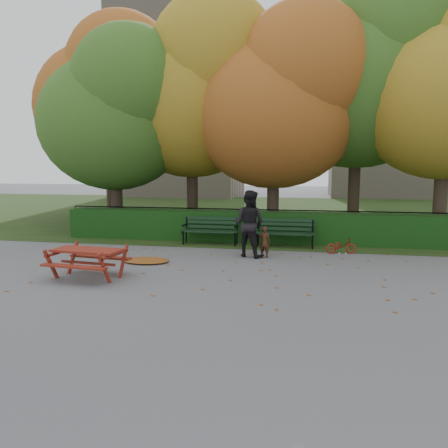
% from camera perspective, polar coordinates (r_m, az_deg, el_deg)
% --- Properties ---
extents(ground, '(90.00, 90.00, 0.00)m').
position_cam_1_polar(ground, '(10.45, 0.74, -6.46)').
color(ground, slate).
rests_on(ground, ground).
extents(grass_strip, '(90.00, 90.00, 0.00)m').
position_cam_1_polar(grass_strip, '(24.17, 6.68, 1.57)').
color(grass_strip, '#1B3313').
rests_on(grass_strip, ground).
extents(building_left, '(10.00, 7.00, 15.00)m').
position_cam_1_polar(building_left, '(37.88, -5.85, 15.14)').
color(building_left, tan).
rests_on(building_left, ground).
extents(building_right, '(9.00, 6.00, 12.00)m').
position_cam_1_polar(building_right, '(38.63, 20.71, 12.31)').
color(building_right, tan).
rests_on(building_right, ground).
extents(hedge, '(13.00, 0.90, 1.00)m').
position_cam_1_polar(hedge, '(14.73, 3.88, -0.35)').
color(hedge, black).
rests_on(hedge, ground).
extents(iron_fence, '(14.00, 0.04, 1.02)m').
position_cam_1_polar(iron_fence, '(15.51, 4.25, 0.19)').
color(iron_fence, black).
rests_on(iron_fence, ground).
extents(tree_a, '(5.88, 5.60, 7.48)m').
position_cam_1_polar(tree_a, '(17.16, -13.52, 14.05)').
color(tree_a, '#33211B').
rests_on(tree_a, ground).
extents(tree_b, '(6.72, 6.40, 8.79)m').
position_cam_1_polar(tree_b, '(17.48, -3.34, 17.05)').
color(tree_b, '#33211B').
rests_on(tree_b, ground).
extents(tree_c, '(6.30, 6.00, 8.00)m').
position_cam_1_polar(tree_c, '(16.12, 7.76, 15.71)').
color(tree_c, '#33211B').
rests_on(tree_c, ground).
extents(tree_d, '(7.14, 6.80, 9.58)m').
position_cam_1_polar(tree_d, '(17.66, 18.54, 18.49)').
color(tree_d, '#33211B').
rests_on(tree_d, ground).
extents(tree_f, '(6.93, 6.60, 9.19)m').
position_cam_1_polar(tree_f, '(21.42, -14.33, 15.87)').
color(tree_f, '#33211B').
rests_on(tree_f, ground).
extents(bench_left, '(1.80, 0.57, 0.88)m').
position_cam_1_polar(bench_left, '(14.17, -1.75, -0.58)').
color(bench_left, black).
rests_on(bench_left, ground).
extents(bench_right, '(1.80, 0.57, 0.88)m').
position_cam_1_polar(bench_right, '(13.84, 7.99, -0.84)').
color(bench_right, black).
rests_on(bench_right, ground).
extents(picnic_table, '(1.69, 1.42, 0.76)m').
position_cam_1_polar(picnic_table, '(10.38, -17.40, -3.96)').
color(picnic_table, maroon).
rests_on(picnic_table, ground).
extents(leaf_pile, '(1.31, 0.95, 0.09)m').
position_cam_1_polar(leaf_pile, '(11.82, -10.13, -4.69)').
color(leaf_pile, maroon).
rests_on(leaf_pile, ground).
extents(leaf_scatter, '(9.00, 5.70, 0.01)m').
position_cam_1_polar(leaf_scatter, '(10.73, 1.03, -6.04)').
color(leaf_scatter, maroon).
rests_on(leaf_scatter, ground).
extents(child, '(0.35, 0.26, 0.87)m').
position_cam_1_polar(child, '(12.21, 5.31, -2.33)').
color(child, '#3D2013').
rests_on(child, ground).
extents(adult, '(1.10, 0.98, 1.87)m').
position_cam_1_polar(adult, '(12.22, 3.32, 0.06)').
color(adult, black).
rests_on(adult, ground).
extents(bicycle, '(0.90, 0.45, 0.45)m').
position_cam_1_polar(bicycle, '(13.13, 15.06, -2.79)').
color(bicycle, '#A90F11').
rests_on(bicycle, ground).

